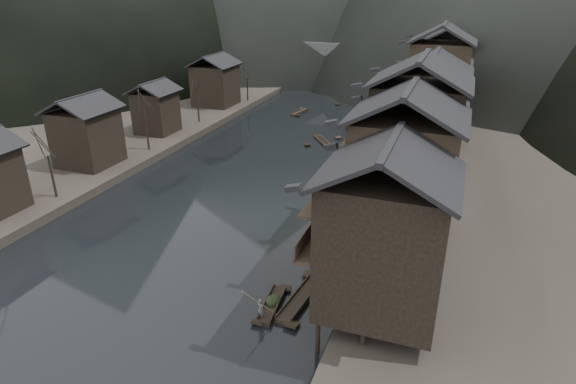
% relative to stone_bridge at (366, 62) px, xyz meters
% --- Properties ---
extents(water, '(300.00, 300.00, 0.00)m').
position_rel_stone_bridge_xyz_m(water, '(0.00, -72.00, -5.11)').
color(water, black).
rests_on(water, ground).
extents(right_bank, '(40.00, 200.00, 1.80)m').
position_rel_stone_bridge_xyz_m(right_bank, '(35.00, -32.00, -4.21)').
color(right_bank, '#2D2823').
rests_on(right_bank, ground).
extents(left_bank, '(40.00, 200.00, 1.20)m').
position_rel_stone_bridge_xyz_m(left_bank, '(-35.00, -32.00, -4.51)').
color(left_bank, '#2D2823').
rests_on(left_bank, ground).
extents(stilt_houses, '(9.00, 67.60, 16.74)m').
position_rel_stone_bridge_xyz_m(stilt_houses, '(17.28, -52.87, 4.03)').
color(stilt_houses, black).
rests_on(stilt_houses, ground).
extents(left_houses, '(8.10, 53.20, 8.73)m').
position_rel_stone_bridge_xyz_m(left_houses, '(-20.50, -51.88, 0.55)').
color(left_houses, black).
rests_on(left_houses, left_bank).
extents(bare_trees, '(3.80, 58.66, 7.59)m').
position_rel_stone_bridge_xyz_m(bare_trees, '(-17.00, -57.18, 1.04)').
color(bare_trees, black).
rests_on(bare_trees, left_bank).
extents(moored_sampans, '(2.58, 72.16, 0.47)m').
position_rel_stone_bridge_xyz_m(moored_sampans, '(12.06, -45.29, -4.91)').
color(moored_sampans, black).
rests_on(moored_sampans, water).
extents(midriver_boats, '(11.52, 49.56, 0.45)m').
position_rel_stone_bridge_xyz_m(midriver_boats, '(-0.69, -21.07, -4.91)').
color(midriver_boats, black).
rests_on(midriver_boats, water).
extents(stone_bridge, '(40.00, 6.00, 9.00)m').
position_rel_stone_bridge_xyz_m(stone_bridge, '(0.00, 0.00, 0.00)').
color(stone_bridge, '#4C4C4F').
rests_on(stone_bridge, ground).
extents(hero_sampan, '(1.40, 4.86, 0.43)m').
position_rel_stone_bridge_xyz_m(hero_sampan, '(9.87, -79.15, -4.91)').
color(hero_sampan, black).
rests_on(hero_sampan, water).
extents(cargo_heap, '(1.06, 1.39, 0.64)m').
position_rel_stone_bridge_xyz_m(cargo_heap, '(9.89, -78.93, -4.36)').
color(cargo_heap, black).
rests_on(cargo_heap, hero_sampan).
extents(boatman, '(0.67, 0.56, 1.58)m').
position_rel_stone_bridge_xyz_m(boatman, '(9.71, -80.83, -3.89)').
color(boatman, '#565658').
rests_on(boatman, hero_sampan).
extents(bamboo_pole, '(2.05, 2.31, 3.35)m').
position_rel_stone_bridge_xyz_m(bamboo_pole, '(9.91, -80.83, -1.42)').
color(bamboo_pole, '#8C7A51').
rests_on(bamboo_pole, boatman).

